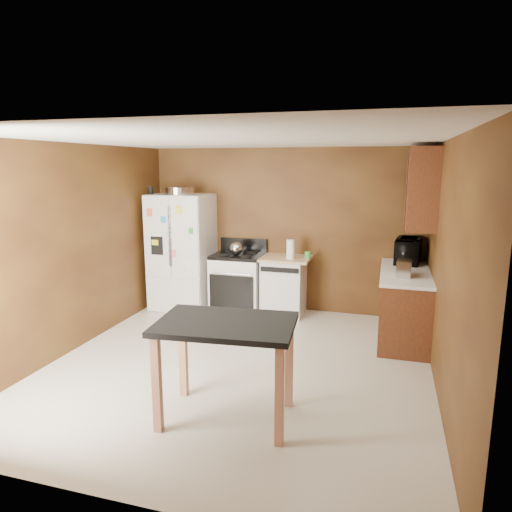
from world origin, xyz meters
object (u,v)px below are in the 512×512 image
at_px(microwave, 408,251).
at_px(toaster, 404,268).
at_px(green_canister, 308,255).
at_px(roasting_pan, 180,191).
at_px(kettle, 236,248).
at_px(island, 226,337).
at_px(paper_towel, 291,249).
at_px(pen_cup, 151,190).
at_px(refrigerator, 182,252).
at_px(gas_range, 238,282).
at_px(dishwasher, 284,285).

bearing_deg(microwave, toaster, -176.33).
bearing_deg(green_canister, roasting_pan, -176.17).
bearing_deg(kettle, toaster, -16.27).
relative_size(green_canister, island, 0.08).
xyz_separation_m(paper_towel, island, (0.04, -2.89, -0.26)).
relative_size(pen_cup, island, 0.10).
height_order(refrigerator, island, refrigerator).
bearing_deg(microwave, roasting_pan, 101.38).
bearing_deg(microwave, gas_range, 100.27).
xyz_separation_m(paper_towel, gas_range, (-0.84, 0.08, -0.57)).
xyz_separation_m(pen_cup, toaster, (3.75, -0.58, -0.86)).
bearing_deg(island, refrigerator, 121.57).
bearing_deg(pen_cup, gas_range, 8.24).
distance_m(refrigerator, gas_range, 1.01).
relative_size(microwave, refrigerator, 0.32).
xyz_separation_m(pen_cup, island, (2.22, -2.78, -1.09)).
height_order(green_canister, island, green_canister).
bearing_deg(refrigerator, island, -58.43).
height_order(microwave, refrigerator, refrigerator).
height_order(paper_towel, toaster, paper_towel).
bearing_deg(gas_range, microwave, 1.53).
bearing_deg(paper_towel, microwave, 5.08).
bearing_deg(toaster, roasting_pan, 172.89).
xyz_separation_m(kettle, island, (0.88, -2.90, -0.23)).
relative_size(pen_cup, kettle, 0.60).
distance_m(refrigerator, dishwasher, 1.69).
distance_m(pen_cup, gas_range, 1.95).
relative_size(paper_towel, refrigerator, 0.16).
xyz_separation_m(refrigerator, gas_range, (0.91, 0.06, -0.44)).
height_order(roasting_pan, kettle, roasting_pan).
bearing_deg(pen_cup, roasting_pan, 13.25).
bearing_deg(dishwasher, toaster, -25.42).
distance_m(kettle, green_canister, 1.08).
xyz_separation_m(kettle, paper_towel, (0.84, -0.01, 0.03)).
xyz_separation_m(paper_towel, dishwasher, (-0.12, 0.10, -0.58)).
xyz_separation_m(kettle, gas_range, (0.00, 0.07, -0.54)).
height_order(pen_cup, island, pen_cup).
bearing_deg(green_canister, gas_range, -177.75).
distance_m(microwave, refrigerator, 3.39).
distance_m(kettle, gas_range, 0.54).
bearing_deg(island, toaster, 55.30).
bearing_deg(island, green_canister, 86.42).
distance_m(toaster, dishwasher, 1.94).
bearing_deg(pen_cup, dishwasher, 6.06).
height_order(kettle, gas_range, same).
relative_size(roasting_pan, pen_cup, 3.67).
bearing_deg(gas_range, green_canister, 2.25).
xyz_separation_m(roasting_pan, refrigerator, (-0.01, 0.03, -0.95)).
height_order(pen_cup, toaster, pen_cup).
height_order(paper_towel, dishwasher, paper_towel).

